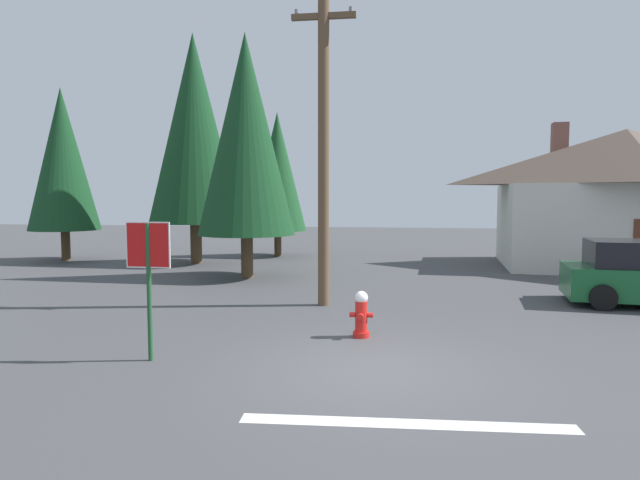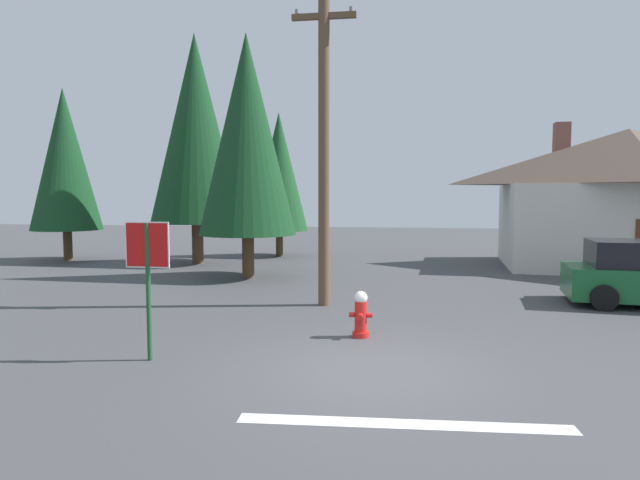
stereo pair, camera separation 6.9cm
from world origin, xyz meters
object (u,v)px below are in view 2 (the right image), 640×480
at_px(pine_tree_mid_left, 65,160).
at_px(pine_tree_far_center, 279,172).
at_px(utility_pole, 324,145).
at_px(pine_tree_tall_left, 196,129).
at_px(house, 626,196).
at_px(fire_hydrant, 361,315).
at_px(pine_tree_short_left, 247,135).
at_px(stop_sign_near, 148,261).

height_order(pine_tree_mid_left, pine_tree_far_center, pine_tree_mid_left).
xyz_separation_m(utility_pole, pine_tree_tall_left, (-6.43, 7.88, 1.42)).
xyz_separation_m(house, pine_tree_far_center, (-14.13, 1.98, 1.10)).
distance_m(fire_hydrant, pine_tree_mid_left, 17.89).
xyz_separation_m(house, pine_tree_mid_left, (-22.78, -1.07, 1.55)).
height_order(utility_pole, pine_tree_far_center, utility_pole).
height_order(fire_hydrant, pine_tree_short_left, pine_tree_short_left).
bearing_deg(pine_tree_short_left, pine_tree_mid_left, 158.06).
distance_m(pine_tree_tall_left, pine_tree_mid_left, 6.03).
distance_m(utility_pole, pine_tree_mid_left, 14.71).
bearing_deg(pine_tree_mid_left, house, 2.69).
relative_size(house, pine_tree_tall_left, 1.06).
bearing_deg(pine_tree_far_center, pine_tree_tall_left, -130.80).
bearing_deg(pine_tree_tall_left, stop_sign_near, -72.09).
distance_m(utility_pole, house, 13.87).
distance_m(pine_tree_tall_left, pine_tree_short_left, 4.82).
bearing_deg(stop_sign_near, fire_hydrant, 31.36).
bearing_deg(pine_tree_tall_left, utility_pole, -50.77).
relative_size(fire_hydrant, pine_tree_short_left, 0.11).
relative_size(stop_sign_near, fire_hydrant, 2.57).
bearing_deg(utility_pole, pine_tree_far_center, 108.55).
xyz_separation_m(pine_tree_short_left, pine_tree_far_center, (-0.46, 6.72, -0.94)).
distance_m(pine_tree_mid_left, pine_tree_short_left, 9.83).
xyz_separation_m(stop_sign_near, utility_pole, (2.23, 5.13, 2.37)).
height_order(pine_tree_short_left, pine_tree_far_center, pine_tree_short_left).
height_order(house, pine_tree_short_left, pine_tree_short_left).
relative_size(pine_tree_tall_left, pine_tree_far_center, 1.42).
relative_size(pine_tree_short_left, pine_tree_far_center, 1.24).
bearing_deg(fire_hydrant, pine_tree_tall_left, 124.89).
height_order(fire_hydrant, utility_pole, utility_pole).
relative_size(house, pine_tree_mid_left, 1.35).
bearing_deg(pine_tree_mid_left, stop_sign_near, -52.33).
relative_size(stop_sign_near, utility_pole, 0.30).
xyz_separation_m(fire_hydrant, utility_pole, (-1.19, 3.04, 3.61)).
bearing_deg(house, utility_pole, -139.02).
distance_m(pine_tree_tall_left, pine_tree_far_center, 4.47).
distance_m(fire_hydrant, pine_tree_short_left, 9.64).
bearing_deg(pine_tree_tall_left, pine_tree_far_center, 49.20).
distance_m(house, pine_tree_mid_left, 22.86).
distance_m(stop_sign_near, fire_hydrant, 4.19).
bearing_deg(house, stop_sign_near, -131.74).
height_order(stop_sign_near, pine_tree_tall_left, pine_tree_tall_left).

